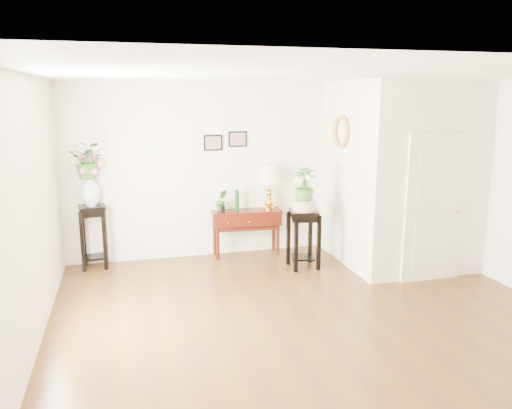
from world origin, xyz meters
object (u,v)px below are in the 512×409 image
object	(u,v)px
table_lamp	(269,188)
plant_stand_b	(303,239)
plant_stand_a	(94,237)
console_table	(246,233)

from	to	relation	value
table_lamp	plant_stand_b	bearing A→B (deg)	-69.91
plant_stand_a	console_table	bearing A→B (deg)	0.00
plant_stand_b	console_table	bearing A→B (deg)	130.08
plant_stand_a	plant_stand_b	distance (m)	3.19
table_lamp	plant_stand_a	xyz separation A→B (m)	(-2.78, 0.00, -0.62)
console_table	plant_stand_a	world-z (taller)	plant_stand_a
console_table	plant_stand_b	bearing A→B (deg)	-46.26
plant_stand_a	plant_stand_b	world-z (taller)	plant_stand_a
console_table	plant_stand_b	size ratio (longest dim) A/B	1.26
plant_stand_b	table_lamp	bearing A→B (deg)	110.09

